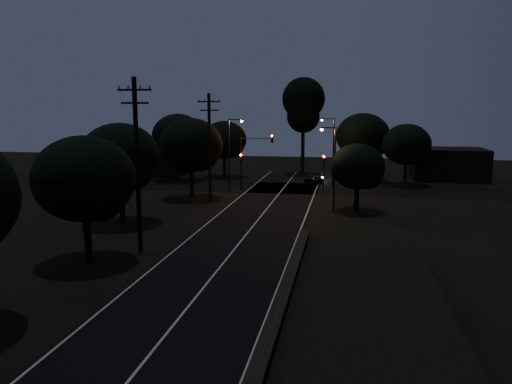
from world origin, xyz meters
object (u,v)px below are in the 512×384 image
(utility_pole_far, at_px, (210,146))
(signal_right, at_px, (324,166))
(streetlight_c, at_px, (333,162))
(streetlight_b, at_px, (332,147))
(signal_mast, at_px, (256,152))
(signal_left, at_px, (241,165))
(utility_pole_mid, at_px, (137,162))
(car, at_px, (314,179))
(tall_pine, at_px, (303,105))
(streetlight_a, at_px, (231,150))

(utility_pole_far, bearing_deg, signal_right, 37.00)
(utility_pole_far, height_order, streetlight_c, utility_pole_far)
(utility_pole_far, height_order, streetlight_b, utility_pole_far)
(signal_mast, bearing_deg, signal_left, -179.87)
(streetlight_c, bearing_deg, streetlight_b, 92.14)
(utility_pole_far, xyz_separation_m, signal_mast, (3.09, 7.99, -1.15))
(utility_pole_mid, distance_m, signal_right, 27.30)
(streetlight_c, relative_size, car, 1.99)
(signal_left, bearing_deg, signal_right, 0.00)
(streetlight_b, distance_m, car, 4.68)
(tall_pine, relative_size, signal_right, 3.25)
(utility_pole_mid, relative_size, car, 2.91)
(signal_left, distance_m, streetlight_b, 10.84)
(signal_mast, xyz_separation_m, streetlight_b, (8.22, 4.01, 0.30))
(tall_pine, xyz_separation_m, signal_right, (3.60, -15.01, -6.75))
(signal_mast, bearing_deg, car, 40.64)
(utility_pole_far, xyz_separation_m, signal_right, (10.60, 7.99, -2.65))
(signal_mast, bearing_deg, utility_pole_mid, -97.04)
(signal_mast, height_order, streetlight_b, streetlight_b)
(utility_pole_far, distance_m, streetlight_b, 16.51)
(signal_right, bearing_deg, tall_pine, 103.49)
(signal_mast, distance_m, car, 8.86)
(utility_pole_mid, distance_m, streetlight_c, 19.15)
(signal_mast, height_order, streetlight_a, streetlight_a)
(utility_pole_mid, bearing_deg, streetlight_a, 88.27)
(utility_pole_mid, relative_size, utility_pole_far, 1.05)
(signal_mast, bearing_deg, streetlight_b, 25.99)
(streetlight_c, bearing_deg, utility_pole_far, 170.40)
(utility_pole_mid, height_order, streetlight_c, utility_pole_mid)
(utility_pole_far, xyz_separation_m, streetlight_a, (0.69, 6.00, -0.85))
(tall_pine, height_order, streetlight_b, tall_pine)
(signal_left, bearing_deg, tall_pine, 69.54)
(tall_pine, relative_size, car, 3.52)
(streetlight_a, xyz_separation_m, streetlight_b, (10.61, 6.00, 0.00))
(signal_right, relative_size, streetlight_c, 0.55)
(tall_pine, bearing_deg, streetlight_c, -79.07)
(utility_pole_far, bearing_deg, signal_mast, 68.89)
(signal_left, bearing_deg, streetlight_a, -109.59)
(utility_pole_mid, distance_m, tall_pine, 40.79)
(utility_pole_far, distance_m, tall_pine, 24.39)
(tall_pine, bearing_deg, car, -77.30)
(tall_pine, xyz_separation_m, car, (2.20, -9.76, -8.95))
(signal_left, height_order, car, signal_left)
(streetlight_a, bearing_deg, signal_mast, 39.77)
(signal_left, xyz_separation_m, car, (7.80, 5.25, -2.19))
(car, bearing_deg, signal_right, 118.85)
(utility_pole_mid, height_order, utility_pole_far, utility_pole_mid)
(tall_pine, bearing_deg, signal_mast, -104.62)
(utility_pole_mid, bearing_deg, utility_pole_far, 90.00)
(streetlight_b, xyz_separation_m, car, (-2.11, 1.24, -3.99))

